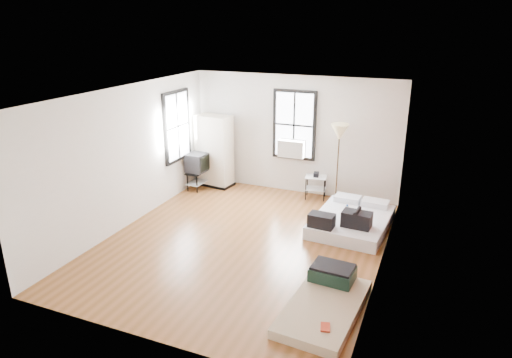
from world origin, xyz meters
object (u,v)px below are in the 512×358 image
at_px(wardrobe, 214,151).
at_px(floor_lamp, 339,136).
at_px(side_table, 316,181).
at_px(mattress_main, 351,220).
at_px(tv_stand, 197,164).
at_px(mattress_bare, 326,299).

height_order(wardrobe, floor_lamp, floor_lamp).
bearing_deg(side_table, wardrobe, -178.46).
relative_size(wardrobe, floor_lamp, 0.97).
distance_m(mattress_main, wardrobe, 3.97).
distance_m(mattress_main, floor_lamp, 1.96).
bearing_deg(side_table, mattress_main, -49.78).
distance_m(side_table, floor_lamp, 1.25).
height_order(mattress_main, tv_stand, tv_stand).
xyz_separation_m(mattress_bare, wardrobe, (-3.90, 4.03, 0.77)).
bearing_deg(mattress_main, mattress_bare, -82.29).
bearing_deg(tv_stand, mattress_main, -8.87).
height_order(mattress_bare, side_table, side_table).
bearing_deg(mattress_bare, floor_lamp, 105.47).
bearing_deg(floor_lamp, side_table, 172.02).
height_order(mattress_bare, tv_stand, tv_stand).
xyz_separation_m(mattress_main, mattress_bare, (0.20, -2.80, -0.05)).
relative_size(mattress_bare, floor_lamp, 1.02).
height_order(mattress_bare, floor_lamp, floor_lamp).
bearing_deg(mattress_main, floor_lamp, 119.74).
height_order(mattress_main, floor_lamp, floor_lamp).
bearing_deg(mattress_main, tv_stand, 172.13).
bearing_deg(mattress_main, side_table, 133.92).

